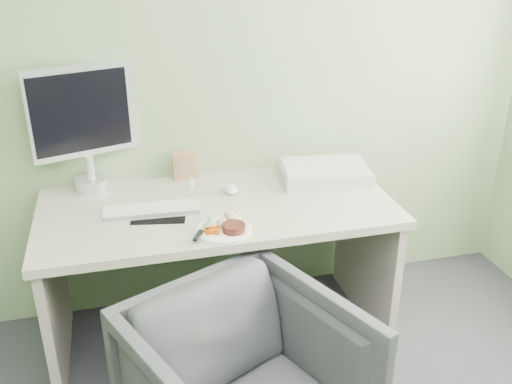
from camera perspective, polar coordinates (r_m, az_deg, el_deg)
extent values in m
plane|color=gray|center=(2.75, -5.75, 13.86)|extent=(3.50, 0.00, 3.50)
cube|color=#ABA28F|center=(2.61, -3.87, -1.63)|extent=(1.60, 0.75, 0.04)
cube|color=#A19789|center=(2.78, -19.45, -10.02)|extent=(0.04, 0.70, 0.69)
cube|color=#A19789|center=(2.99, 10.86, -6.26)|extent=(0.04, 0.70, 0.69)
cylinder|color=white|center=(2.36, -3.25, -3.85)|extent=(0.23, 0.23, 0.01)
cylinder|color=black|center=(2.34, -2.25, -3.57)|extent=(0.12, 0.12, 0.03)
ellipsoid|color=#AC7B53|center=(2.40, -2.63, -2.52)|extent=(0.10, 0.08, 0.05)
cube|color=#E85804|center=(2.33, -4.37, -3.75)|extent=(0.06, 0.05, 0.04)
cube|color=silver|center=(2.38, -5.01, -3.24)|extent=(0.07, 0.11, 0.01)
cube|color=black|center=(2.30, -5.83, -4.36)|extent=(0.05, 0.08, 0.01)
cube|color=black|center=(2.54, -9.63, -2.10)|extent=(0.27, 0.24, 0.00)
cube|color=white|center=(2.55, -10.39, -1.74)|extent=(0.42, 0.14, 0.02)
ellipsoid|color=white|center=(2.70, -2.55, 0.31)|extent=(0.06, 0.11, 0.04)
cube|color=#956445|center=(2.84, -7.15, 2.66)|extent=(0.12, 0.04, 0.15)
cylinder|color=white|center=(2.76, -6.47, 0.88)|extent=(0.02, 0.02, 0.05)
cone|color=#7FB0CB|center=(2.75, -6.50, 1.49)|extent=(0.02, 0.02, 0.02)
cube|color=#A3A4A9|center=(2.85, 6.87, 1.86)|extent=(0.46, 0.34, 0.07)
cylinder|color=silver|center=(2.82, -16.06, 0.76)|extent=(0.15, 0.15, 0.07)
cylinder|color=silver|center=(2.79, -16.27, 2.41)|extent=(0.04, 0.04, 0.11)
cube|color=silver|center=(2.73, -16.93, 7.76)|extent=(0.49, 0.19, 0.42)
cube|color=black|center=(2.71, -16.94, 7.61)|extent=(0.42, 0.14, 0.36)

